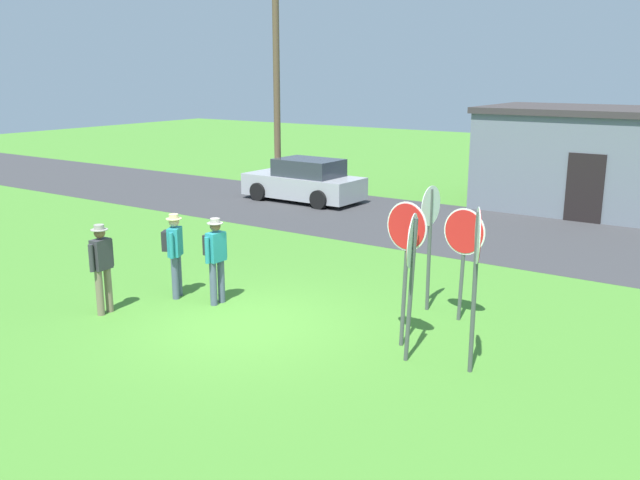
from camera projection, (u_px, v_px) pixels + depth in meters
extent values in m
plane|color=#47842D|center=(242.00, 324.00, 12.51)|extent=(80.00, 80.00, 0.00)
cube|color=#38383A|center=(454.00, 228.00, 20.16)|extent=(60.00, 6.40, 0.01)
cube|color=slate|center=(603.00, 163.00, 22.35)|extent=(7.51, 4.45, 3.16)
cube|color=#383333|center=(609.00, 111.00, 21.94)|extent=(7.71, 4.65, 0.20)
cube|color=black|center=(585.00, 188.00, 20.68)|extent=(1.10, 0.08, 2.10)
cylinder|color=brown|center=(277.00, 81.00, 24.43)|extent=(0.24, 0.24, 8.29)
cube|color=#A5A8AD|center=(303.00, 186.00, 24.24)|extent=(4.34, 1.89, 0.76)
cube|color=#2D333D|center=(309.00, 168.00, 23.94)|extent=(2.27, 1.58, 0.60)
cylinder|color=black|center=(258.00, 192.00, 24.34)|extent=(0.64, 0.23, 0.64)
cylinder|color=black|center=(289.00, 185.00, 25.76)|extent=(0.64, 0.23, 0.64)
cylinder|color=black|center=(319.00, 200.00, 22.83)|extent=(0.64, 0.23, 0.64)
cylinder|color=black|center=(348.00, 192.00, 24.25)|extent=(0.64, 0.23, 0.64)
cylinder|color=#474C4C|center=(462.00, 267.00, 12.50)|extent=(0.10, 0.17, 2.04)
cylinder|color=white|center=(464.00, 232.00, 12.35)|extent=(0.85, 0.19, 0.86)
cylinder|color=red|center=(464.00, 232.00, 12.34)|extent=(0.79, 0.18, 0.79)
cylinder|color=#474C4C|center=(429.00, 251.00, 12.97)|extent=(0.07, 0.07, 2.37)
cylinder|color=white|center=(431.00, 206.00, 12.77)|extent=(0.03, 0.76, 0.76)
cylinder|color=red|center=(430.00, 206.00, 12.77)|extent=(0.03, 0.70, 0.70)
cylinder|color=#474C4C|center=(405.00, 277.00, 11.29)|extent=(0.10, 0.19, 2.39)
cylinder|color=white|center=(407.00, 226.00, 11.08)|extent=(0.81, 0.21, 0.81)
cylinder|color=red|center=(406.00, 226.00, 11.08)|extent=(0.75, 0.20, 0.75)
cylinder|color=#474C4C|center=(474.00, 294.00, 10.22)|extent=(0.09, 0.09, 2.51)
cylinder|color=white|center=(478.00, 235.00, 10.00)|extent=(0.38, 0.76, 0.84)
cylinder|color=red|center=(478.00, 236.00, 10.00)|extent=(0.36, 0.71, 0.78)
cylinder|color=#474C4C|center=(411.00, 291.00, 10.65)|extent=(0.17, 0.11, 2.34)
cylinder|color=white|center=(412.00, 241.00, 10.45)|extent=(0.29, 0.83, 0.86)
cylinder|color=red|center=(412.00, 241.00, 10.45)|extent=(0.27, 0.77, 0.79)
cylinder|color=#4C5670|center=(178.00, 275.00, 14.00)|extent=(0.14, 0.14, 0.88)
cylinder|color=#4C5670|center=(175.00, 278.00, 13.78)|extent=(0.14, 0.14, 0.88)
cube|color=teal|center=(175.00, 242.00, 13.71)|extent=(0.37, 0.42, 0.58)
cylinder|color=teal|center=(179.00, 240.00, 13.95)|extent=(0.09, 0.09, 0.52)
cylinder|color=teal|center=(171.00, 246.00, 13.49)|extent=(0.09, 0.09, 0.52)
sphere|color=tan|center=(174.00, 222.00, 13.61)|extent=(0.21, 0.21, 0.21)
cylinder|color=beige|center=(174.00, 219.00, 13.60)|extent=(0.32, 0.31, 0.02)
cylinder|color=beige|center=(174.00, 216.00, 13.59)|extent=(0.19, 0.19, 0.09)
cube|color=#232328|center=(167.00, 241.00, 13.72)|extent=(0.25, 0.30, 0.40)
cylinder|color=#7A6B56|center=(108.00, 290.00, 13.05)|extent=(0.14, 0.14, 0.88)
cylinder|color=#7A6B56|center=(100.00, 293.00, 12.86)|extent=(0.14, 0.14, 0.88)
cube|color=#333338|center=(101.00, 254.00, 12.78)|extent=(0.25, 0.38, 0.58)
cylinder|color=#333338|center=(111.00, 252.00, 12.99)|extent=(0.09, 0.09, 0.52)
cylinder|color=#333338|center=(91.00, 258.00, 12.58)|extent=(0.09, 0.09, 0.52)
sphere|color=brown|center=(99.00, 233.00, 12.68)|extent=(0.21, 0.21, 0.21)
cylinder|color=gray|center=(99.00, 230.00, 12.67)|extent=(0.32, 0.31, 0.02)
cylinder|color=gray|center=(99.00, 227.00, 12.65)|extent=(0.19, 0.19, 0.09)
cylinder|color=#4C5670|center=(221.00, 281.00, 13.58)|extent=(0.14, 0.14, 0.88)
cylinder|color=#4C5670|center=(213.00, 284.00, 13.41)|extent=(0.14, 0.14, 0.88)
cube|color=teal|center=(216.00, 247.00, 13.32)|extent=(0.23, 0.37, 0.58)
cylinder|color=teal|center=(225.00, 245.00, 13.51)|extent=(0.09, 0.09, 0.52)
cylinder|color=teal|center=(207.00, 250.00, 13.14)|extent=(0.09, 0.09, 0.52)
sphere|color=brown|center=(215.00, 226.00, 13.22)|extent=(0.21, 0.21, 0.21)
cylinder|color=gray|center=(215.00, 223.00, 13.21)|extent=(0.31, 0.31, 0.02)
cylinder|color=gray|center=(215.00, 221.00, 13.19)|extent=(0.19, 0.19, 0.09)
cube|color=#232328|center=(210.00, 244.00, 13.41)|extent=(0.15, 0.26, 0.40)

